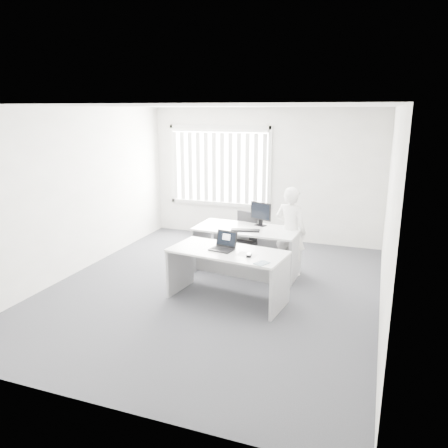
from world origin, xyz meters
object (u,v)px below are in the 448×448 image
(laptop, at_px, (222,242))
(desk_far, at_px, (247,241))
(desk_near, at_px, (227,264))
(person, at_px, (290,231))
(monitor, at_px, (261,214))
(office_chair, at_px, (242,250))

(laptop, bearing_deg, desk_far, 99.78)
(desk_far, distance_m, laptop, 1.24)
(desk_near, relative_size, desk_far, 1.00)
(desk_near, xyz_separation_m, person, (0.65, 1.36, 0.21))
(desk_near, xyz_separation_m, monitor, (0.11, 1.41, 0.45))
(monitor, bearing_deg, person, 15.59)
(office_chair, bearing_deg, desk_near, -64.06)
(desk_near, distance_m, person, 1.52)
(desk_near, distance_m, monitor, 1.49)
(laptop, bearing_deg, person, 72.92)
(office_chair, bearing_deg, desk_far, -42.89)
(desk_far, xyz_separation_m, office_chair, (-0.16, 0.28, -0.27))
(desk_near, relative_size, laptop, 5.34)
(desk_near, relative_size, office_chair, 1.81)
(person, distance_m, monitor, 0.59)
(person, bearing_deg, office_chair, 9.80)
(office_chair, distance_m, person, 0.99)
(laptop, distance_m, monitor, 1.45)
(desk_near, xyz_separation_m, laptop, (-0.08, -0.02, 0.35))
(desk_near, relative_size, monitor, 4.32)
(person, bearing_deg, desk_far, 30.84)
(office_chair, relative_size, laptop, 2.95)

